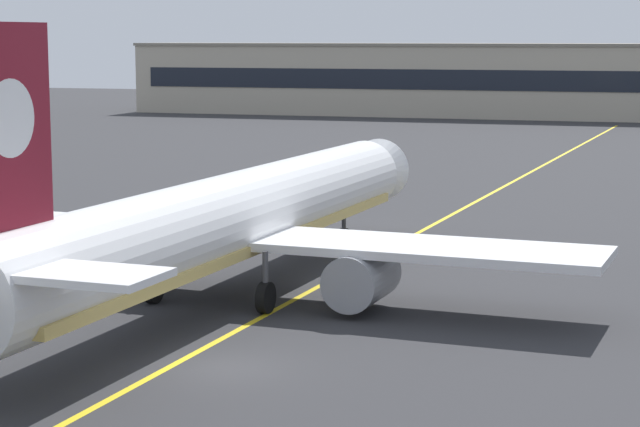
# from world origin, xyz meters

# --- Properties ---
(ground_plane) EXTENTS (400.00, 400.00, 0.00)m
(ground_plane) POSITION_xyz_m (0.00, 0.00, 0.00)
(ground_plane) COLOR #2D2D30
(taxiway_centreline) EXTENTS (11.43, 179.67, 0.01)m
(taxiway_centreline) POSITION_xyz_m (0.00, 30.00, 0.00)
(taxiway_centreline) COLOR yellow
(taxiway_centreline) RESTS_ON ground
(airliner_foreground) EXTENTS (32.24, 41.52, 11.65)m
(airliner_foreground) POSITION_xyz_m (-3.97, 10.08, 3.37)
(airliner_foreground) COLOR white
(airliner_foreground) RESTS_ON ground
(safety_cone_by_nose_gear) EXTENTS (0.44, 0.44, 0.55)m
(safety_cone_by_nose_gear) POSITION_xyz_m (-3.64, 26.13, 0.26)
(safety_cone_by_nose_gear) COLOR orange
(safety_cone_by_nose_gear) RESTS_ON ground
(terminal_building) EXTENTS (124.72, 12.40, 10.33)m
(terminal_building) POSITION_xyz_m (-2.91, 132.05, 5.17)
(terminal_building) COLOR #B2A893
(terminal_building) RESTS_ON ground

